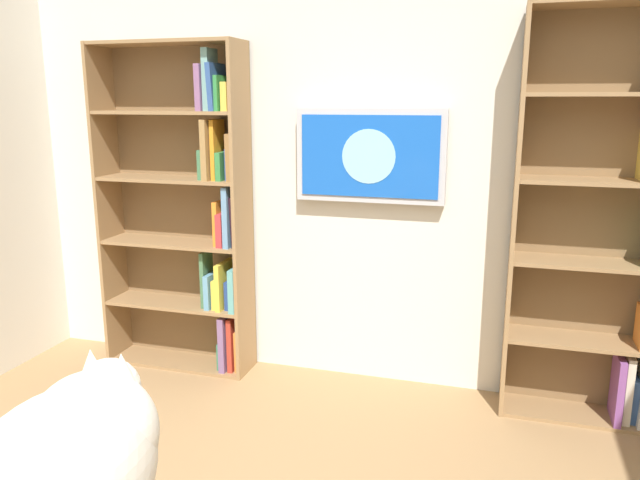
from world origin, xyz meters
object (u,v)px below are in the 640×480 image
object	(u,v)px
bookshelf_right	(192,213)
bookshelf_left	(618,229)
cat	(71,467)
wall_mounted_tv	(370,156)

from	to	relation	value
bookshelf_right	bookshelf_left	bearing A→B (deg)	179.97
bookshelf_right	cat	distance (m)	2.62
bookshelf_right	cat	world-z (taller)	bookshelf_right
bookshelf_right	wall_mounted_tv	bearing A→B (deg)	-175.78
bookshelf_left	wall_mounted_tv	xyz separation A→B (m)	(1.30, -0.08, 0.33)
bookshelf_right	wall_mounted_tv	distance (m)	1.16
cat	bookshelf_left	bearing A→B (deg)	-119.92
wall_mounted_tv	bookshelf_right	bearing A→B (deg)	4.22
bookshelf_left	cat	xyz separation A→B (m)	(1.39, 2.42, -0.10)
bookshelf_left	wall_mounted_tv	distance (m)	1.35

